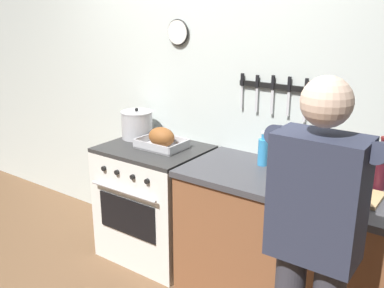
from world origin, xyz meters
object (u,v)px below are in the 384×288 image
at_px(stock_pot, 137,125).
at_px(bottle_vinegar, 366,176).
at_px(person_cook, 316,236).
at_px(roasting_pan, 162,139).
at_px(cutting_board, 347,193).
at_px(bottle_cooking_oil, 327,160).
at_px(bottle_wine_red, 380,167).
at_px(bottle_dish_soap, 263,151).
at_px(stove, 155,202).

relative_size(stock_pot, bottle_vinegar, 1.14).
xyz_separation_m(person_cook, roasting_pan, (-1.44, 0.69, 0.02)).
relative_size(person_cook, cutting_board, 4.61).
bearing_deg(bottle_cooking_oil, roasting_pan, -172.07).
bearing_deg(bottle_wine_red, person_cook, -94.61).
bearing_deg(person_cook, cutting_board, 1.29).
distance_m(person_cook, bottle_dish_soap, 1.03).
relative_size(person_cook, bottle_wine_red, 5.27).
height_order(bottle_wine_red, bottle_dish_soap, bottle_wine_red).
bearing_deg(stove, bottle_wine_red, 5.89).
xyz_separation_m(bottle_vinegar, bottle_dish_soap, (-0.67, 0.05, 0.00)).
bearing_deg(bottle_dish_soap, cutting_board, -14.69).
bearing_deg(stock_pot, bottle_dish_soap, 1.01).
distance_m(stock_pot, bottle_dish_soap, 1.10).
distance_m(stove, cutting_board, 1.52).
distance_m(roasting_pan, stock_pot, 0.34).
bearing_deg(bottle_cooking_oil, bottle_dish_soap, -171.68).
bearing_deg(person_cook, roasting_pan, 61.11).
distance_m(bottle_wine_red, bottle_cooking_oil, 0.32).
distance_m(bottle_wine_red, bottle_dish_soap, 0.73).
bearing_deg(roasting_pan, bottle_dish_soap, 7.73).
xyz_separation_m(stock_pot, bottle_vinegar, (1.77, -0.03, -0.02)).
distance_m(stove, roasting_pan, 0.52).
distance_m(stove, bottle_cooking_oil, 1.38).
bearing_deg(bottle_dish_soap, bottle_wine_red, 2.59).
xyz_separation_m(cutting_board, bottle_dish_soap, (-0.61, 0.16, 0.09)).
height_order(stove, bottle_dish_soap, bottle_dish_soap).
relative_size(stove, roasting_pan, 2.56).
bearing_deg(bottle_wine_red, bottle_dish_soap, -177.41).
bearing_deg(stove, bottle_cooking_oil, 8.59).
distance_m(stove, bottle_wine_red, 1.68).
bearing_deg(stock_pot, roasting_pan, -15.05).
relative_size(stove, bottle_vinegar, 4.06).
xyz_separation_m(bottle_vinegar, bottle_cooking_oil, (-0.26, 0.11, 0.01)).
height_order(bottle_dish_soap, bottle_cooking_oil, bottle_cooking_oil).
distance_m(stock_pot, cutting_board, 1.72).
xyz_separation_m(person_cook, cutting_board, (-0.05, 0.64, -0.04)).
bearing_deg(roasting_pan, cutting_board, -2.21).
relative_size(person_cook, bottle_vinegar, 7.49).
relative_size(person_cook, bottle_cooking_oil, 6.72).
distance_m(stock_pot, bottle_vinegar, 1.77).
relative_size(person_cook, roasting_pan, 4.72).
xyz_separation_m(stock_pot, bottle_wine_red, (1.83, 0.05, 0.02)).
bearing_deg(stock_pot, stove, -22.90).
distance_m(cutting_board, bottle_wine_red, 0.26).
bearing_deg(cutting_board, bottle_cooking_oil, 132.33).
bearing_deg(bottle_vinegar, stove, -177.05).
relative_size(person_cook, stock_pot, 6.59).
relative_size(roasting_pan, bottle_wine_red, 1.12).
bearing_deg(bottle_vinegar, person_cook, -90.95).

